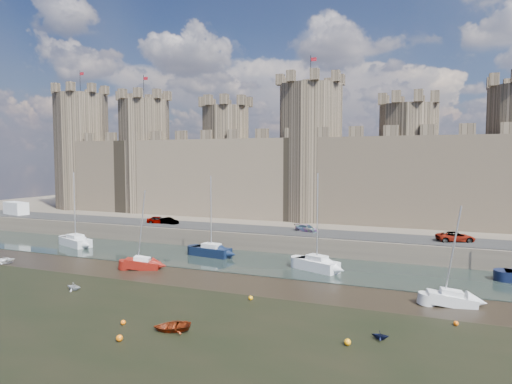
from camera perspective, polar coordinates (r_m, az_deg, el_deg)
ground at (r=38.75m, az=-16.46°, el=-15.73°), size 160.00×160.00×0.00m
seaweed_patch at (r=34.60m, az=-22.98°, el=-18.39°), size 70.00×34.00×0.01m
water_channel at (r=58.65m, az=-1.55°, el=-8.64°), size 160.00×12.00×0.08m
quay at (r=92.07m, az=7.45°, el=-3.18°), size 160.00×60.00×2.50m
road at (r=67.29m, az=1.86°, el=-4.79°), size 160.00×7.00×0.10m
castle at (r=79.94m, az=4.91°, el=3.20°), size 108.50×11.00×29.00m
car_0 at (r=75.77m, az=-12.14°, el=-3.43°), size 3.82×2.15×1.23m
car_1 at (r=74.59m, az=-10.85°, el=-3.58°), size 3.43×1.50×1.10m
car_2 at (r=66.26m, az=6.38°, el=-4.53°), size 3.95×2.56×1.07m
car_3 at (r=63.37m, az=23.68°, el=-5.16°), size 5.14×3.59×1.30m
van at (r=96.64m, az=-27.80°, el=-1.83°), size 5.87×3.48×2.40m
sailboat_0 at (r=73.20m, az=-21.62°, el=-5.71°), size 6.27×4.18×10.94m
sailboat_1 at (r=61.51m, az=-5.61°, el=-7.29°), size 5.58×2.77×10.73m
sailboat_2 at (r=54.05m, az=7.61°, el=-8.88°), size 5.63×3.92×11.34m
sailboat_4 at (r=56.15m, az=-14.03°, el=-8.65°), size 4.34×2.90×9.45m
sailboat_5 at (r=45.17m, az=23.24°, el=-12.11°), size 4.42×2.42×9.03m
dinghy_3 at (r=49.63m, az=-21.82°, el=-10.91°), size 1.69×1.51×0.80m
dinghy_4 at (r=36.68m, az=-10.49°, el=-16.29°), size 3.36×2.79×0.60m
dinghy_6 at (r=65.60m, az=-29.22°, el=-7.55°), size 3.36×2.59×0.64m
dinghy_7 at (r=35.69m, az=15.27°, el=-16.93°), size 1.26×1.09×0.65m
buoy_1 at (r=43.32m, az=-0.68°, el=-13.10°), size 0.41×0.41×0.41m
buoy_2 at (r=35.68m, az=-16.70°, el=-17.09°), size 0.49×0.49×0.49m
buoy_3 at (r=40.36m, az=23.72°, el=-14.80°), size 0.39×0.39×0.39m
buoy_4 at (r=38.80m, az=-16.27°, el=-15.38°), size 0.41×0.41×0.41m
buoy_5 at (r=34.28m, az=11.37°, el=-17.92°), size 0.48×0.48×0.48m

